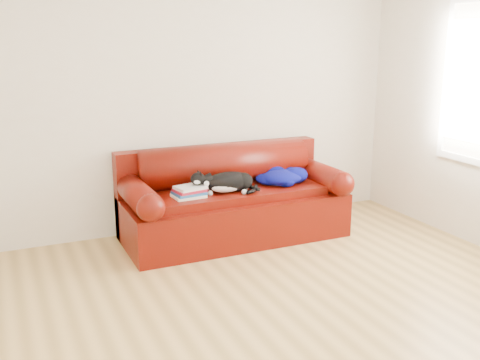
# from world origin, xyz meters

# --- Properties ---
(ground) EXTENTS (4.50, 4.50, 0.00)m
(ground) POSITION_xyz_m (0.00, 0.00, 0.00)
(ground) COLOR olive
(ground) RESTS_ON ground
(room_shell) EXTENTS (4.52, 4.02, 2.61)m
(room_shell) POSITION_xyz_m (0.12, 0.02, 1.67)
(room_shell) COLOR beige
(room_shell) RESTS_ON ground
(sofa_base) EXTENTS (2.10, 0.90, 0.50)m
(sofa_base) POSITION_xyz_m (0.26, 1.49, 0.24)
(sofa_base) COLOR #360A02
(sofa_base) RESTS_ON ground
(sofa_back) EXTENTS (2.10, 1.01, 0.88)m
(sofa_back) POSITION_xyz_m (0.26, 1.74, 0.54)
(sofa_back) COLOR #360A02
(sofa_back) RESTS_ON ground
(book_stack) EXTENTS (0.29, 0.24, 0.10)m
(book_stack) POSITION_xyz_m (-0.23, 1.36, 0.55)
(book_stack) COLOR silver
(book_stack) RESTS_ON sofa_base
(cat) EXTENTS (0.62, 0.35, 0.23)m
(cat) POSITION_xyz_m (0.15, 1.37, 0.59)
(cat) COLOR black
(cat) RESTS_ON sofa_base
(blanket) EXTENTS (0.58, 0.47, 0.16)m
(blanket) POSITION_xyz_m (0.76, 1.45, 0.57)
(blanket) COLOR #040249
(blanket) RESTS_ON sofa_base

